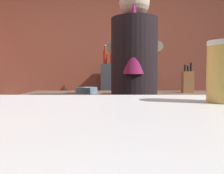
{
  "coord_description": "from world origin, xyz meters",
  "views": [
    {
      "loc": [
        0.1,
        -1.44,
        1.09
      ],
      "look_at": [
        0.1,
        -0.75,
        1.05
      ],
      "focal_mm": 38.62,
      "sensor_mm": 36.0,
      "label": 1
    }
  ],
  "objects_px": {
    "bartender": "(134,86)",
    "chefs_knife": "(160,93)",
    "knife_block": "(187,82)",
    "mixing_bowl": "(86,90)",
    "bottle_vinegar": "(112,59)",
    "bottle_hot_sauce": "(105,57)",
    "bottle_soy": "(126,58)",
    "bottle_olive_oil": "(121,56)"
  },
  "relations": [
    {
      "from": "bartender",
      "to": "bottle_vinegar",
      "type": "distance_m",
      "value": 1.59
    },
    {
      "from": "bottle_vinegar",
      "to": "bottle_hot_sauce",
      "type": "height_order",
      "value": "bottle_hot_sauce"
    },
    {
      "from": "mixing_bowl",
      "to": "bottle_olive_oil",
      "type": "xyz_separation_m",
      "value": [
        0.36,
        1.09,
        0.38
      ]
    },
    {
      "from": "chefs_knife",
      "to": "bottle_hot_sauce",
      "type": "height_order",
      "value": "bottle_hot_sauce"
    },
    {
      "from": "knife_block",
      "to": "bottle_vinegar",
      "type": "height_order",
      "value": "bottle_vinegar"
    },
    {
      "from": "chefs_knife",
      "to": "bottle_olive_oil",
      "type": "distance_m",
      "value": 1.21
    },
    {
      "from": "knife_block",
      "to": "bottle_olive_oil",
      "type": "bearing_deg",
      "value": 119.84
    },
    {
      "from": "knife_block",
      "to": "bottle_vinegar",
      "type": "relative_size",
      "value": 1.42
    },
    {
      "from": "bottle_vinegar",
      "to": "knife_block",
      "type": "bearing_deg",
      "value": -56.72
    },
    {
      "from": "knife_block",
      "to": "chefs_knife",
      "type": "distance_m",
      "value": 0.29
    },
    {
      "from": "bottle_olive_oil",
      "to": "bottle_soy",
      "type": "relative_size",
      "value": 1.31
    },
    {
      "from": "bartender",
      "to": "chefs_knife",
      "type": "height_order",
      "value": "bartender"
    },
    {
      "from": "chefs_knife",
      "to": "bottle_vinegar",
      "type": "bearing_deg",
      "value": 130.39
    },
    {
      "from": "bottle_vinegar",
      "to": "bottle_soy",
      "type": "distance_m",
      "value": 0.2
    },
    {
      "from": "knife_block",
      "to": "bottle_soy",
      "type": "relative_size",
      "value": 1.4
    },
    {
      "from": "knife_block",
      "to": "bottle_hot_sauce",
      "type": "xyz_separation_m",
      "value": [
        -0.8,
        1.11,
        0.31
      ]
    },
    {
      "from": "bottle_vinegar",
      "to": "bottle_soy",
      "type": "relative_size",
      "value": 0.99
    },
    {
      "from": "chefs_knife",
      "to": "bottle_hot_sauce",
      "type": "distance_m",
      "value": 1.36
    },
    {
      "from": "bottle_vinegar",
      "to": "mixing_bowl",
      "type": "bearing_deg",
      "value": -101.62
    },
    {
      "from": "knife_block",
      "to": "bottle_olive_oil",
      "type": "distance_m",
      "value": 1.21
    },
    {
      "from": "bartender",
      "to": "bottle_olive_oil",
      "type": "relative_size",
      "value": 6.48
    },
    {
      "from": "bottle_vinegar",
      "to": "bottle_soy",
      "type": "bearing_deg",
      "value": -7.98
    },
    {
      "from": "knife_block",
      "to": "mixing_bowl",
      "type": "height_order",
      "value": "knife_block"
    },
    {
      "from": "mixing_bowl",
      "to": "bottle_olive_oil",
      "type": "distance_m",
      "value": 1.21
    },
    {
      "from": "mixing_bowl",
      "to": "bottle_soy",
      "type": "distance_m",
      "value": 1.26
    },
    {
      "from": "bottle_olive_oil",
      "to": "bartender",
      "type": "bearing_deg",
      "value": -88.56
    },
    {
      "from": "bottle_hot_sauce",
      "to": "chefs_knife",
      "type": "bearing_deg",
      "value": -65.55
    },
    {
      "from": "mixing_bowl",
      "to": "chefs_knife",
      "type": "height_order",
      "value": "mixing_bowl"
    },
    {
      "from": "bartender",
      "to": "mixing_bowl",
      "type": "height_order",
      "value": "bartender"
    },
    {
      "from": "knife_block",
      "to": "bottle_hot_sauce",
      "type": "relative_size",
      "value": 1.05
    },
    {
      "from": "chefs_knife",
      "to": "bottle_soy",
      "type": "relative_size",
      "value": 1.19
    },
    {
      "from": "knife_block",
      "to": "bottle_soy",
      "type": "distance_m",
      "value": 1.2
    },
    {
      "from": "bartender",
      "to": "bottle_hot_sauce",
      "type": "xyz_separation_m",
      "value": [
        -0.26,
        1.59,
        0.33
      ]
    },
    {
      "from": "bottle_vinegar",
      "to": "bottle_soy",
      "type": "xyz_separation_m",
      "value": [
        0.2,
        -0.03,
        0.0
      ]
    },
    {
      "from": "knife_block",
      "to": "bottle_hot_sauce",
      "type": "height_order",
      "value": "bottle_hot_sauce"
    },
    {
      "from": "bartender",
      "to": "knife_block",
      "type": "xyz_separation_m",
      "value": [
        0.55,
        0.48,
        0.02
      ]
    },
    {
      "from": "bottle_soy",
      "to": "bottle_vinegar",
      "type": "bearing_deg",
      "value": 172.02
    },
    {
      "from": "bottle_olive_oil",
      "to": "bottle_hot_sauce",
      "type": "bearing_deg",
      "value": 157.28
    },
    {
      "from": "mixing_bowl",
      "to": "bottle_hot_sauce",
      "type": "bearing_deg",
      "value": 83.3
    },
    {
      "from": "mixing_bowl",
      "to": "chefs_knife",
      "type": "relative_size",
      "value": 0.83
    },
    {
      "from": "bottle_vinegar",
      "to": "bottle_hot_sauce",
      "type": "relative_size",
      "value": 0.74
    },
    {
      "from": "bartender",
      "to": "knife_block",
      "type": "distance_m",
      "value": 0.73
    }
  ]
}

